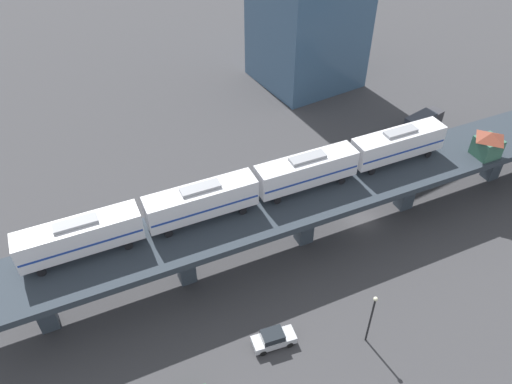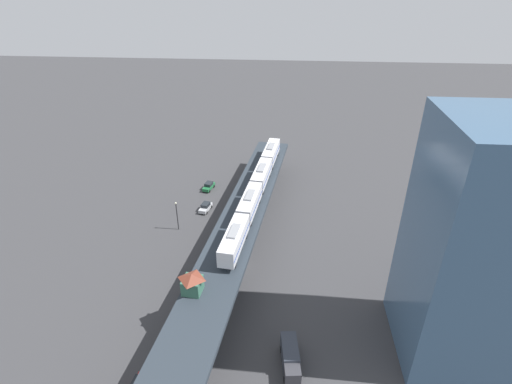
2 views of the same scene
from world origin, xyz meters
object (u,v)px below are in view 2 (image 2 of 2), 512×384
signal_hut (192,283)px  delivery_truck (290,357)px  office_tower (478,250)px  subway_train (256,188)px  street_car_green (209,186)px  street_lamp (177,214)px  street_car_silver (206,207)px

signal_hut → delivery_truck: size_ratio=0.48×
delivery_truck → office_tower: office_tower is taller
subway_train → office_tower: 44.32m
street_car_green → street_lamp: bearing=80.1°
office_tower → signal_hut: bearing=-0.7°
delivery_truck → street_lamp: (24.82, -32.81, 2.35)m
street_car_green → subway_train: bearing=130.7°
street_lamp → office_tower: (-48.82, 26.87, 13.89)m
signal_hut → street_car_silver: signal_hut is taller
street_car_green → office_tower: 66.65m
street_lamp → street_car_silver: bearing=-118.3°
office_tower → street_car_green: bearing=-45.0°
delivery_truck → office_tower: size_ratio=0.21×
subway_train → street_car_silver: subway_train is taller
street_car_green → office_tower: bearing=135.0°
delivery_truck → street_car_silver: bearing=-63.7°
street_car_silver → delivery_truck: 45.89m
subway_train → office_tower: (-31.87, 29.67, 8.29)m
street_car_silver → street_lamp: size_ratio=0.67×
office_tower → street_lamp: bearing=-28.8°
subway_train → street_lamp: subway_train is taller
street_lamp → street_car_green: bearing=-99.9°
signal_hut → street_car_green: bearing=-81.9°
subway_train → signal_hut: subway_train is taller
street_car_green → delivery_truck: size_ratio=0.63×
subway_train → street_car_green: bearing=-49.3°
subway_train → street_car_green: subway_train is taller
street_car_silver → delivery_truck: (-20.35, 41.12, 0.82)m
street_lamp → office_tower: bearing=151.2°
subway_train → signal_hut: bearing=76.0°
signal_hut → street_car_silver: bearing=-81.5°
street_car_green → signal_hut: bearing=98.1°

